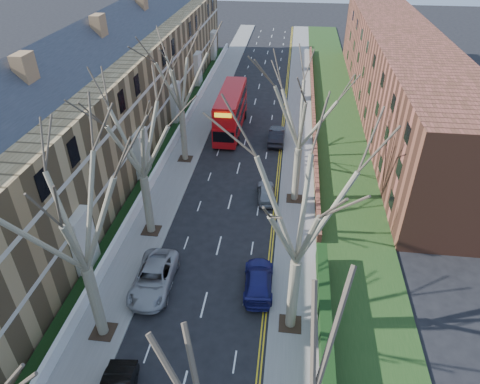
% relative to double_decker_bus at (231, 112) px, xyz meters
% --- Properties ---
extents(pavement_left, '(3.00, 102.00, 0.12)m').
position_rel_double_decker_bus_xyz_m(pavement_left, '(-3.99, 3.28, -2.22)').
color(pavement_left, slate).
rests_on(pavement_left, ground).
extents(pavement_right, '(3.00, 102.00, 0.12)m').
position_rel_double_decker_bus_xyz_m(pavement_right, '(8.01, 3.28, -2.22)').
color(pavement_right, slate).
rests_on(pavement_right, ground).
extents(terrace_left, '(9.70, 78.00, 13.60)m').
position_rel_double_decker_bus_xyz_m(terrace_left, '(-11.64, -4.72, 3.25)').
color(terrace_left, olive).
rests_on(terrace_left, ground).
extents(flats_right, '(13.97, 54.00, 10.00)m').
position_rel_double_decker_bus_xyz_m(flats_right, '(19.47, 7.28, 2.70)').
color(flats_right, brown).
rests_on(flats_right, ground).
extents(front_wall_left, '(0.30, 78.00, 1.00)m').
position_rel_double_decker_bus_xyz_m(front_wall_left, '(-5.64, -4.72, -1.66)').
color(front_wall_left, white).
rests_on(front_wall_left, ground).
extents(grass_verge_right, '(6.00, 102.00, 0.06)m').
position_rel_double_decker_bus_xyz_m(grass_verge_right, '(12.51, 3.28, -2.13)').
color(grass_verge_right, '#1D3C15').
rests_on(grass_verge_right, ground).
extents(tree_left_mid, '(10.50, 10.50, 14.71)m').
position_rel_double_decker_bus_xyz_m(tree_left_mid, '(-3.69, -29.72, 7.28)').
color(tree_left_mid, '#736B52').
rests_on(tree_left_mid, ground).
extents(tree_left_far, '(10.15, 10.15, 14.22)m').
position_rel_double_decker_bus_xyz_m(tree_left_far, '(-3.69, -19.72, 6.96)').
color(tree_left_far, '#736B52').
rests_on(tree_left_far, ground).
extents(tree_left_dist, '(10.50, 10.50, 14.71)m').
position_rel_double_decker_bus_xyz_m(tree_left_dist, '(-3.69, -7.72, 7.28)').
color(tree_left_dist, '#736B52').
rests_on(tree_left_dist, ground).
extents(tree_right_mid, '(10.50, 10.50, 14.71)m').
position_rel_double_decker_bus_xyz_m(tree_right_mid, '(7.71, -27.72, 7.28)').
color(tree_right_mid, '#736B52').
rests_on(tree_right_mid, ground).
extents(tree_right_far, '(10.15, 10.15, 14.22)m').
position_rel_double_decker_bus_xyz_m(tree_right_far, '(7.71, -13.72, 6.96)').
color(tree_right_far, '#736B52').
rests_on(tree_right_far, ground).
extents(double_decker_bus, '(2.83, 11.08, 4.63)m').
position_rel_double_decker_bus_xyz_m(double_decker_bus, '(0.00, 0.00, 0.00)').
color(double_decker_bus, '#B10C10').
rests_on(double_decker_bus, ground).
extents(car_left_far, '(2.76, 5.69, 1.56)m').
position_rel_double_decker_bus_xyz_m(car_left_far, '(-1.69, -25.53, -1.50)').
color(car_left_far, '#98999D').
rests_on(car_left_far, ground).
extents(car_right_near, '(2.23, 4.92, 1.40)m').
position_rel_double_decker_bus_xyz_m(car_right_near, '(5.44, -24.76, -1.58)').
color(car_right_near, navy).
rests_on(car_right_near, ground).
extents(car_right_mid, '(2.07, 4.11, 1.34)m').
position_rel_double_decker_bus_xyz_m(car_right_mid, '(5.17, -13.77, -1.61)').
color(car_right_mid, gray).
rests_on(car_right_mid, ground).
extents(car_right_far, '(1.82, 4.87, 1.59)m').
position_rel_double_decker_bus_xyz_m(car_right_far, '(5.51, -2.41, -1.48)').
color(car_right_far, black).
rests_on(car_right_far, ground).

